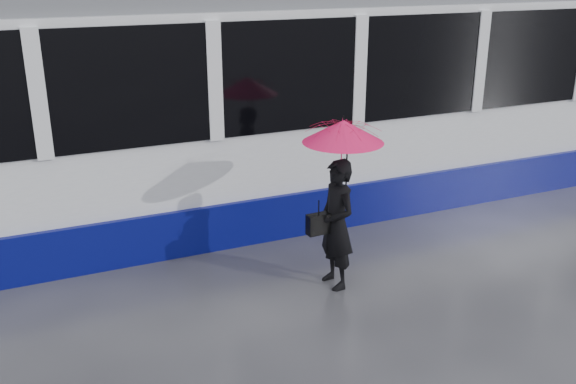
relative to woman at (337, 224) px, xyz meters
name	(u,v)px	position (x,y,z in m)	size (l,w,h in m)	color
ground	(232,297)	(-1.20, 0.21, -0.76)	(90.00, 90.00, 0.00)	#2A2A2F
rails	(175,219)	(-1.20, 2.71, -0.75)	(34.00, 1.51, 0.02)	#3F3D38
woman	(337,224)	(0.00, 0.00, 0.00)	(0.55, 0.36, 1.52)	black
umbrella	(343,147)	(0.05, 0.00, 0.91)	(0.94, 0.94, 1.03)	#DC1279
handbag	(318,224)	(-0.22, 0.02, 0.04)	(0.28, 0.13, 0.42)	black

